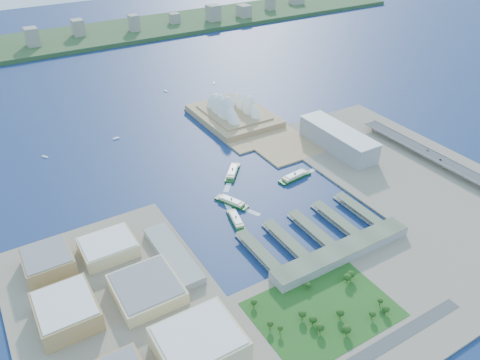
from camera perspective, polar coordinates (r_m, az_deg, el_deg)
ground at (r=674.93m, az=3.67°, el=-3.28°), size 3000.00×3000.00×0.00m
west_land at (r=524.51m, az=-13.42°, el=-17.30°), size 220.00×390.00×3.00m
south_land at (r=558.75m, az=16.28°, el=-13.93°), size 720.00×180.00×3.00m
east_land at (r=789.52m, az=20.33°, el=0.49°), size 240.00×500.00×3.00m
peninsula at (r=912.53m, az=0.02°, el=7.12°), size 135.00×220.00×3.00m
far_shore at (r=1510.07m, az=-18.69°, el=16.14°), size 2200.00×260.00×12.00m
opera_house at (r=914.32m, az=-0.77°, el=9.27°), size 134.00×180.00×58.00m
toaster_building at (r=824.37m, az=11.84°, el=4.89°), size 45.00×155.00×35.00m
expressway at (r=824.91m, az=23.65°, el=1.75°), size 26.00×340.00×11.85m
west_buildings at (r=537.04m, az=-14.92°, el=-13.70°), size 200.00×280.00×27.00m
ferry_wharves at (r=632.54m, az=8.59°, el=-5.94°), size 184.00×90.00×9.30m
terminal_building at (r=597.31m, az=12.32°, el=-8.60°), size 200.00×28.00×12.00m
park at (r=528.98m, az=10.17°, el=-14.68°), size 150.00×110.00×16.00m
far_skyline at (r=1482.82m, az=-18.71°, el=17.21°), size 1900.00×140.00×55.00m
ferry_a at (r=677.23m, az=-1.05°, el=-2.55°), size 33.85×53.88×10.02m
ferry_b at (r=745.62m, az=-0.91°, el=1.13°), size 49.23×52.70×10.88m
ferry_c at (r=643.09m, az=-0.50°, el=-4.74°), size 24.49×53.21×9.75m
ferry_d at (r=738.65m, az=6.70°, el=0.56°), size 59.58×21.51×11.01m
boat_a at (r=859.38m, az=-22.67°, el=2.65°), size 9.15×11.76×2.33m
boat_b at (r=880.73m, az=-14.87°, el=4.96°), size 11.16×4.05×3.00m
boat_c at (r=1104.20m, az=-3.19°, el=11.74°), size 8.37×11.23×2.50m
boat_e at (r=1069.53m, az=-9.05°, el=10.68°), size 5.51×12.03×2.84m
car_b at (r=821.66m, az=23.26°, el=2.26°), size 1.42×4.08×1.34m
car_c at (r=843.39m, az=21.92°, el=3.38°), size 1.97×4.86×1.41m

